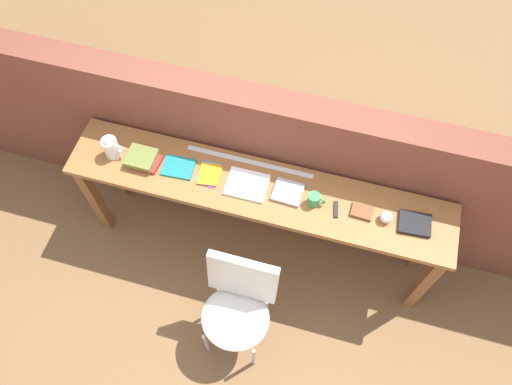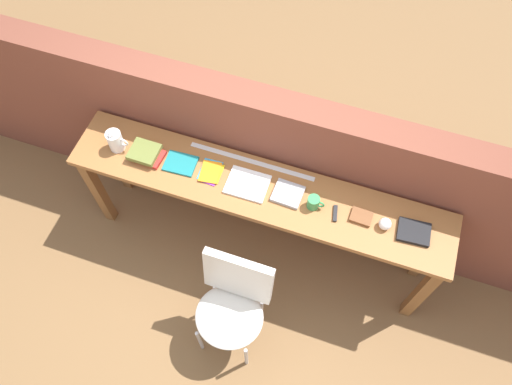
% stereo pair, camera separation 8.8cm
% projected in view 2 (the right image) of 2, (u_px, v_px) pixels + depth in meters
% --- Properties ---
extents(ground_plane, '(40.00, 40.00, 0.00)m').
position_uv_depth(ground_plane, '(245.00, 277.00, 3.78)').
color(ground_plane, brown).
extents(brick_wall_back, '(6.00, 0.20, 1.34)m').
position_uv_depth(brick_wall_back, '(274.00, 163.00, 3.49)').
color(brick_wall_back, brown).
rests_on(brick_wall_back, ground).
extents(sideboard, '(2.50, 0.44, 0.88)m').
position_uv_depth(sideboard, '(258.00, 198.00, 3.27)').
color(sideboard, '#996033').
rests_on(sideboard, ground).
extents(chair_white_moulded, '(0.44, 0.45, 0.89)m').
position_uv_depth(chair_white_moulded, '(232.00, 303.00, 3.14)').
color(chair_white_moulded, silver).
rests_on(chair_white_moulded, ground).
extents(pitcher_white, '(0.14, 0.10, 0.18)m').
position_uv_depth(pitcher_white, '(116.00, 141.00, 3.23)').
color(pitcher_white, white).
rests_on(pitcher_white, sideboard).
extents(book_stack_leftmost, '(0.22, 0.17, 0.06)m').
position_uv_depth(book_stack_leftmost, '(146.00, 153.00, 3.23)').
color(book_stack_leftmost, red).
rests_on(book_stack_leftmost, sideboard).
extents(magazine_cycling, '(0.21, 0.17, 0.01)m').
position_uv_depth(magazine_cycling, '(180.00, 163.00, 3.22)').
color(magazine_cycling, '#19757A').
rests_on(magazine_cycling, sideboard).
extents(pamphlet_pile_colourful, '(0.15, 0.19, 0.01)m').
position_uv_depth(pamphlet_pile_colourful, '(211.00, 172.00, 3.19)').
color(pamphlet_pile_colourful, '#3399D8').
rests_on(pamphlet_pile_colourful, sideboard).
extents(book_open_centre, '(0.26, 0.21, 0.02)m').
position_uv_depth(book_open_centre, '(247.00, 184.00, 3.15)').
color(book_open_centre, white).
rests_on(book_open_centre, sideboard).
extents(book_grey_hardcover, '(0.19, 0.17, 0.02)m').
position_uv_depth(book_grey_hardcover, '(288.00, 194.00, 3.11)').
color(book_grey_hardcover, '#9E9EA3').
rests_on(book_grey_hardcover, sideboard).
extents(mug, '(0.11, 0.08, 0.09)m').
position_uv_depth(mug, '(314.00, 203.00, 3.04)').
color(mug, '#338C4C').
rests_on(mug, sideboard).
extents(multitool_folded, '(0.04, 0.11, 0.02)m').
position_uv_depth(multitool_folded, '(335.00, 213.00, 3.05)').
color(multitool_folded, black).
rests_on(multitool_folded, sideboard).
extents(leather_journal_brown, '(0.13, 0.10, 0.02)m').
position_uv_depth(leather_journal_brown, '(361.00, 217.00, 3.03)').
color(leather_journal_brown, brown).
rests_on(leather_journal_brown, sideboard).
extents(sports_ball_small, '(0.08, 0.08, 0.08)m').
position_uv_depth(sports_ball_small, '(385.00, 224.00, 2.98)').
color(sports_ball_small, silver).
rests_on(sports_ball_small, sideboard).
extents(book_repair_rightmost, '(0.20, 0.17, 0.03)m').
position_uv_depth(book_repair_rightmost, '(414.00, 232.00, 2.98)').
color(book_repair_rightmost, black).
rests_on(book_repair_rightmost, sideboard).
extents(ruler_metal_back_edge, '(0.85, 0.03, 0.00)m').
position_uv_depth(ruler_metal_back_edge, '(252.00, 161.00, 3.24)').
color(ruler_metal_back_edge, silver).
rests_on(ruler_metal_back_edge, sideboard).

